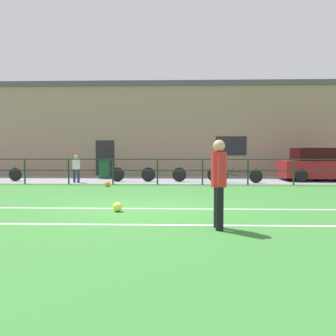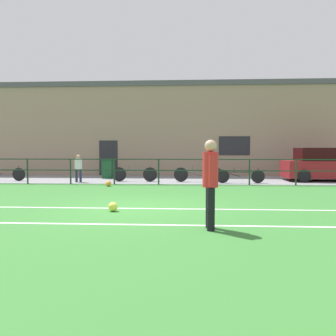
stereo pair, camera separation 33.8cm
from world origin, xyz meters
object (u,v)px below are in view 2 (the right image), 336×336
at_px(soccer_ball_match, 108,184).
at_px(bicycle_parked_3, 198,174).
at_px(trash_bin_0, 107,169).
at_px(soccer_ball_spare, 113,207).
at_px(parked_car_red, 327,165).
at_px(spectator_child, 78,167).
at_px(bicycle_parked_0, 135,174).
at_px(bicycle_parked_1, 240,176).
at_px(bicycle_parked_2, 2,174).
at_px(player_striker, 210,179).

xyz_separation_m(soccer_ball_match, bicycle_parked_3, (3.87, 2.06, 0.26)).
bearing_deg(trash_bin_0, soccer_ball_spare, -75.72).
height_order(parked_car_red, trash_bin_0, parked_car_red).
relative_size(spectator_child, bicycle_parked_0, 0.59).
bearing_deg(bicycle_parked_3, bicycle_parked_1, -14.54).
distance_m(spectator_child, bicycle_parked_2, 4.07).
xyz_separation_m(spectator_child, bicycle_parked_2, (-4.02, 0.50, -0.40)).
xyz_separation_m(soccer_ball_match, trash_bin_0, (-0.94, 3.76, 0.41)).
height_order(soccer_ball_match, bicycle_parked_2, bicycle_parked_2).
xyz_separation_m(player_striker, spectator_child, (-5.61, 9.09, -0.24)).
distance_m(bicycle_parked_1, bicycle_parked_2, 11.61).
bearing_deg(bicycle_parked_3, player_striker, -90.38).
height_order(player_striker, parked_car_red, player_striker).
distance_m(bicycle_parked_0, bicycle_parked_3, 3.08).
height_order(bicycle_parked_2, bicycle_parked_3, bicycle_parked_3).
xyz_separation_m(spectator_child, bicycle_parked_1, (7.57, 0.00, -0.41)).
distance_m(soccer_ball_match, trash_bin_0, 3.89).
bearing_deg(bicycle_parked_1, soccer_ball_match, -164.80).
height_order(soccer_ball_match, trash_bin_0, trash_bin_0).
relative_size(bicycle_parked_0, bicycle_parked_1, 0.98).
distance_m(player_striker, spectator_child, 10.68).
distance_m(soccer_ball_spare, bicycle_parked_0, 7.83).
bearing_deg(soccer_ball_match, bicycle_parked_2, 160.52).
bearing_deg(parked_car_red, bicycle_parked_1, -162.92).
xyz_separation_m(player_striker, parked_car_red, (6.38, 10.45, -0.21)).
bearing_deg(parked_car_red, trash_bin_0, 175.74).
xyz_separation_m(soccer_ball_match, parked_car_red, (10.19, 2.93, 0.67)).
bearing_deg(parked_car_red, player_striker, -121.43).
distance_m(player_striker, soccer_ball_match, 8.47).
height_order(soccer_ball_match, parked_car_red, parked_car_red).
distance_m(spectator_child, bicycle_parked_3, 5.71).
xyz_separation_m(bicycle_parked_2, bicycle_parked_3, (9.70, 0.00, 0.02)).
bearing_deg(soccer_ball_spare, bicycle_parked_2, 133.14).
bearing_deg(player_striker, bicycle_parked_1, 165.24).
bearing_deg(trash_bin_0, bicycle_parked_1, -18.06).
relative_size(soccer_ball_spare, trash_bin_0, 0.23).
bearing_deg(spectator_child, bicycle_parked_0, -172.45).
bearing_deg(bicycle_parked_0, soccer_ball_spare, -85.01).
relative_size(soccer_ball_match, parked_car_red, 0.06).
distance_m(spectator_child, trash_bin_0, 2.37).
relative_size(parked_car_red, bicycle_parked_1, 1.90).
relative_size(soccer_ball_match, trash_bin_0, 0.23).
bearing_deg(bicycle_parked_1, bicycle_parked_2, 177.57).
bearing_deg(bicycle_parked_1, soccer_ball_spare, -120.48).
distance_m(soccer_ball_spare, spectator_child, 8.02).
distance_m(player_striker, bicycle_parked_2, 13.60).
relative_size(bicycle_parked_0, bicycle_parked_3, 0.92).
xyz_separation_m(player_striker, soccer_ball_match, (-3.81, 7.52, -0.88)).
xyz_separation_m(bicycle_parked_0, trash_bin_0, (-1.73, 1.70, 0.16)).
bearing_deg(soccer_ball_spare, soccer_ball_match, 104.43).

